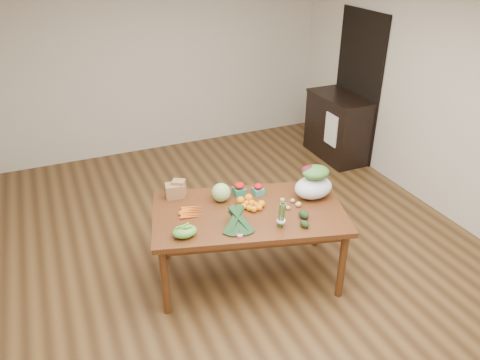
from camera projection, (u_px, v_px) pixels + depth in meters
name	position (u px, v px, depth m)	size (l,w,h in m)	color
floor	(244.00, 250.00, 5.01)	(6.00, 6.00, 0.00)	brown
room_walls	(244.00, 134.00, 4.37)	(5.02, 6.02, 2.70)	beige
dining_table	(249.00, 244.00, 4.48)	(1.75, 0.97, 0.75)	#562E14
doorway_dark	(357.00, 87.00, 6.67)	(0.02, 1.00, 2.10)	black
cabinet	(337.00, 127.00, 6.87)	(0.52, 1.02, 0.94)	black
dish_towel	(331.00, 130.00, 6.57)	(0.02, 0.28, 0.45)	white
paper_bag	(175.00, 189.00, 4.49)	(0.23, 0.20, 0.17)	#915E41
cabbage	(221.00, 192.00, 4.43)	(0.18, 0.18, 0.18)	#88B96A
strawberry_basket_a	(239.00, 190.00, 4.55)	(0.11, 0.11, 0.10)	#B21A0B
strawberry_basket_b	(258.00, 190.00, 4.56)	(0.10, 0.10, 0.09)	red
orange_a	(241.00, 200.00, 4.40)	(0.08, 0.08, 0.08)	orange
orange_b	(249.00, 198.00, 4.43)	(0.08, 0.08, 0.08)	orange
orange_c	(261.00, 204.00, 4.35)	(0.07, 0.07, 0.07)	orange
mandarin_cluster	(252.00, 204.00, 4.31)	(0.18, 0.18, 0.10)	orange
carrots	(192.00, 212.00, 4.27)	(0.22, 0.22, 0.03)	orange
snap_pea_bag	(185.00, 232.00, 3.93)	(0.21, 0.16, 0.09)	#6BA838
kale_bunch	(238.00, 222.00, 3.99)	(0.32, 0.40, 0.16)	black
asparagus_bundle	(281.00, 215.00, 4.02)	(0.08, 0.08, 0.25)	#3C6C31
potato_a	(285.00, 207.00, 4.33)	(0.04, 0.04, 0.04)	#DBB37E
potato_b	(288.00, 208.00, 4.32)	(0.04, 0.04, 0.04)	tan
potato_c	(293.00, 201.00, 4.43)	(0.05, 0.04, 0.04)	#DAB27E
potato_d	(282.00, 200.00, 4.44)	(0.05, 0.04, 0.04)	tan
potato_e	(298.00, 204.00, 4.36)	(0.06, 0.05, 0.05)	#D1BE78
avocado_a	(304.00, 224.00, 4.06)	(0.06, 0.09, 0.06)	black
avocado_b	(304.00, 215.00, 4.18)	(0.07, 0.11, 0.07)	black
salad_bag	(314.00, 184.00, 4.46)	(0.38, 0.29, 0.29)	white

